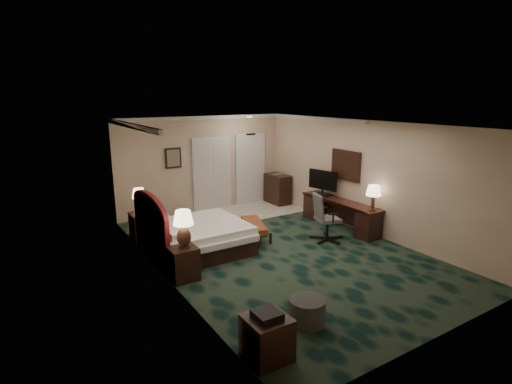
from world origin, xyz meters
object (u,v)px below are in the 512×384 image
desk_chair (328,217)px  bed (199,237)px  nightstand_far (142,226)px  lamp_near (184,229)px  nightstand_near (182,262)px  lamp_far (139,201)px  bed_bench (254,230)px  desk (340,214)px  ottoman (307,311)px  tv (323,183)px  minibar (278,189)px  side_table (267,338)px

desk_chair → bed: bearing=176.7°
nightstand_far → lamp_near: (0.04, -2.54, 0.65)m
bed → nightstand_near: 1.32m
lamp_far → bed_bench: 2.72m
desk → ottoman: bearing=-139.3°
nightstand_near → tv: (4.44, 1.29, 0.72)m
bed_bench → nightstand_near: bearing=-134.2°
nightstand_near → nightstand_far: size_ratio=1.02×
minibar → nightstand_near: bearing=-143.1°
lamp_near → desk_chair: bearing=1.9°
ottoman → minibar: 6.69m
lamp_near → lamp_far: bearing=91.2°
lamp_far → minibar: 4.57m
lamp_near → side_table: lamp_near is taller
lamp_near → minibar: 5.59m
bed → tv: (3.65, 0.24, 0.72)m
side_table → minibar: (4.42, 6.07, 0.16)m
bed → nightstand_near: bearing=-127.2°
side_table → bed: bearing=78.6°
bed_bench → side_table: 4.36m
lamp_near → nightstand_far: bearing=90.8°
lamp_far → minibar: (4.47, 0.84, -0.45)m
nightstand_near → ottoman: (0.97, -2.37, -0.11)m
nightstand_near → desk_chair: size_ratio=0.55×
desk → minibar: bearing=90.2°
desk → tv: size_ratio=2.79×
nightstand_near → desk: 4.50m
nightstand_near → nightstand_far: 2.50m
bed → minibar: (3.66, 2.29, 0.14)m
nightstand_near → lamp_far: 2.57m
nightstand_near → lamp_near: lamp_near is taller
ottoman → minibar: bearing=58.7°
desk_chair → ottoman: bearing=-120.4°
side_table → minibar: bearing=53.9°
nightstand_far → bed_bench: (2.19, -1.43, -0.10)m
lamp_far → minibar: bearing=10.6°
ottoman → minibar: minibar is taller
nightstand_near → bed_bench: (2.19, 1.07, -0.11)m
lamp_near → bed_bench: (2.15, 1.11, -0.75)m
desk_chair → side_table: bearing=-125.3°
bed → lamp_near: lamp_near is taller
bed_bench → desk_chair: 1.73m
nightstand_near → bed: bearing=52.8°
bed → side_table: (-0.76, -3.78, -0.02)m
bed → nightstand_far: bed is taller
bed_bench → ottoman: (-1.21, -3.44, -0.00)m
lamp_far → side_table: bearing=-89.4°
desk → minibar: (-0.01, 2.72, 0.10)m
bed_bench → side_table: bearing=-99.8°
lamp_far → desk: lamp_far is taller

